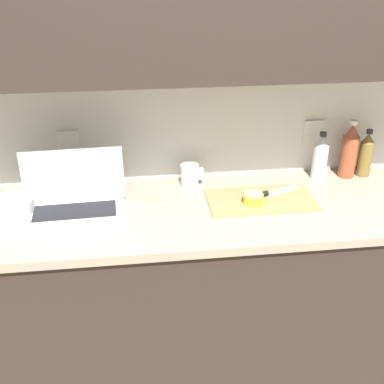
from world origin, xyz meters
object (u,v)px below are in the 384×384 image
bowl_white (11,209)px  bottle_oil_tall (349,151)px  knife (263,195)px  lemon_half_cut (253,198)px  bottle_green_soda (366,155)px  cutting_board (261,200)px  bottle_water_clear (320,157)px  measuring_cup (190,175)px  laptop (74,198)px

bowl_white → bottle_oil_tall: bearing=8.0°
knife → lemon_half_cut: bearing=-161.9°
lemon_half_cut → bottle_green_soda: 0.60m
bottle_oil_tall → lemon_half_cut: bearing=-156.2°
cutting_board → bowl_white: bearing=-179.3°
bottle_oil_tall → bottle_water_clear: (-0.13, 0.00, -0.02)m
bottle_green_soda → measuring_cup: 0.78m
knife → bowl_white: size_ratio=1.54×
laptop → knife: 0.75m
knife → lemon_half_cut: 0.07m
lemon_half_cut → bottle_green_soda: size_ratio=0.37×
lemon_half_cut → bottle_oil_tall: 0.53m
knife → bottle_green_soda: bottle_green_soda is taller
laptop → cutting_board: bearing=-3.1°
knife → bottle_oil_tall: bearing=-1.9°
bottle_water_clear → measuring_cup: (-0.57, -0.01, -0.05)m
measuring_cup → bowl_white: (-0.70, -0.19, -0.01)m
cutting_board → measuring_cup: 0.32m
bottle_oil_tall → bowl_white: bearing=-172.0°
bottle_oil_tall → bowl_white: (-1.41, -0.20, -0.08)m
cutting_board → lemon_half_cut: lemon_half_cut is taller
cutting_board → measuring_cup: measuring_cup is taller
bottle_oil_tall → measuring_cup: size_ratio=2.67×
bottle_water_clear → laptop: bearing=-170.5°
bottle_water_clear → cutting_board: bearing=-148.9°
bottle_green_soda → bottle_water_clear: (-0.21, 0.00, -0.00)m
bottle_water_clear → bottle_green_soda: bearing=0.0°
laptop → cutting_board: size_ratio=0.91×
bowl_white → bottle_water_clear: bearing=8.7°
bottle_green_soda → bowl_white: 1.50m
measuring_cup → bowl_white: size_ratio=0.58×
laptop → measuring_cup: laptop is taller
cutting_board → bottle_green_soda: bearing=19.8°
bottle_green_soda → bottle_oil_tall: 0.08m
bottle_oil_tall → measuring_cup: bearing=-179.3°
bottle_green_soda → lemon_half_cut: bearing=-159.3°
laptop → bottle_oil_tall: bottle_oil_tall is taller
lemon_half_cut → bottle_oil_tall: (0.47, 0.21, 0.09)m
bottle_water_clear → measuring_cup: 0.58m
lemon_half_cut → cutting_board: bearing=32.6°
bottle_oil_tall → bottle_water_clear: bearing=180.0°
bottle_green_soda → measuring_cup: (-0.78, -0.01, -0.05)m
bottle_green_soda → bowl_white: bearing=-172.5°
cutting_board → bottle_water_clear: bearing=31.1°
bottle_oil_tall → bottle_water_clear: bottle_oil_tall is taller
cutting_board → bottle_water_clear: 0.37m
cutting_board → knife: size_ratio=1.67×
laptop → measuring_cup: (0.47, 0.17, -0.01)m
knife → measuring_cup: 0.32m
knife → bottle_water_clear: 0.35m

